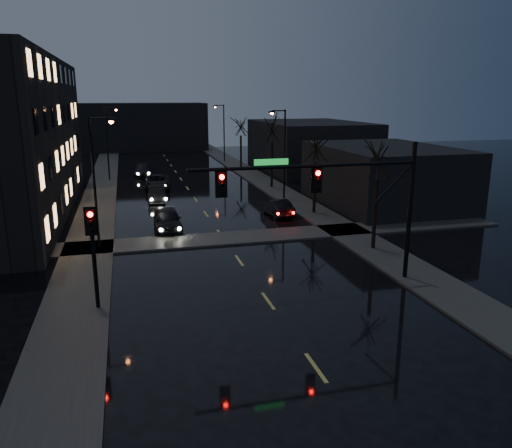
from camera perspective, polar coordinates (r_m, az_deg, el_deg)
ground at (r=16.51m, az=9.51°, el=-19.29°), size 160.00×160.00×0.00m
sidewalk_left at (r=48.37m, az=-17.46°, el=2.94°), size 3.00×140.00×0.12m
sidewalk_right at (r=50.40m, az=2.23°, el=4.03°), size 3.00×140.00×0.12m
sidewalk_cross at (r=32.78m, az=-3.67°, el=-1.67°), size 40.00×3.00×0.12m
commercial_right_near at (r=44.50m, az=14.38°, el=5.40°), size 10.00×14.00×5.00m
commercial_right_far at (r=64.93m, az=6.17°, el=8.90°), size 12.00×18.00×6.00m
far_block at (r=90.64m, az=-13.00°, el=10.79°), size 22.00×10.00×8.00m
signal_mast at (r=23.94m, az=9.71°, el=3.99°), size 11.11×0.41×7.00m
signal_pole_left at (r=22.34m, az=-18.15°, el=-2.17°), size 0.35×0.41×4.53m
tree_near at (r=30.21m, az=13.88°, el=8.49°), size 3.52×3.52×8.08m
tree_mid_a at (r=39.29m, az=6.88°, el=9.49°), size 3.30×3.30×7.58m
tree_mid_b at (r=50.58m, az=1.86°, el=11.54°), size 3.74×3.74×8.59m
tree_far at (r=64.14m, az=-1.76°, el=11.65°), size 3.43×3.43×7.88m
streetlight_l_near at (r=30.80m, az=-17.68°, el=5.62°), size 1.53×0.28×8.00m
streetlight_l_far at (r=57.63m, az=-16.49°, el=9.49°), size 1.53×0.28×8.00m
streetlight_r_mid at (r=44.75m, az=3.02°, el=8.81°), size 1.53×0.28×8.00m
streetlight_r_far at (r=71.86m, az=-3.85°, el=10.89°), size 1.53×0.28×8.00m
oncoming_car_a at (r=35.25m, az=-10.11°, el=0.51°), size 1.96×4.66×1.57m
oncoming_car_b at (r=45.27m, az=-11.25°, el=3.39°), size 1.81×4.31×1.38m
oncoming_car_c at (r=51.56m, az=-11.23°, el=4.74°), size 2.63×5.26×1.43m
oncoming_car_d at (r=60.17m, az=-12.85°, el=6.00°), size 2.16×4.92×1.41m
lead_car at (r=39.07m, az=2.43°, el=1.90°), size 1.76×4.16×1.34m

